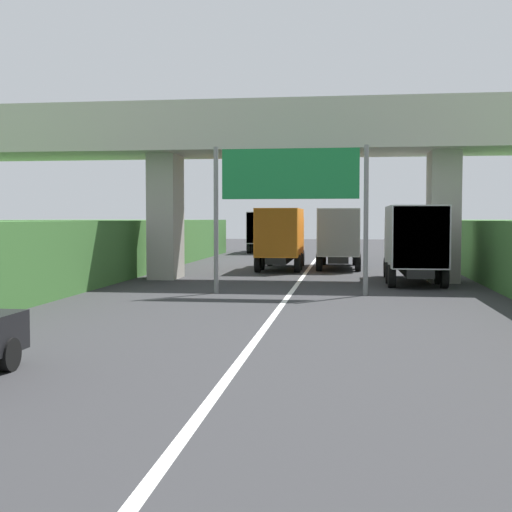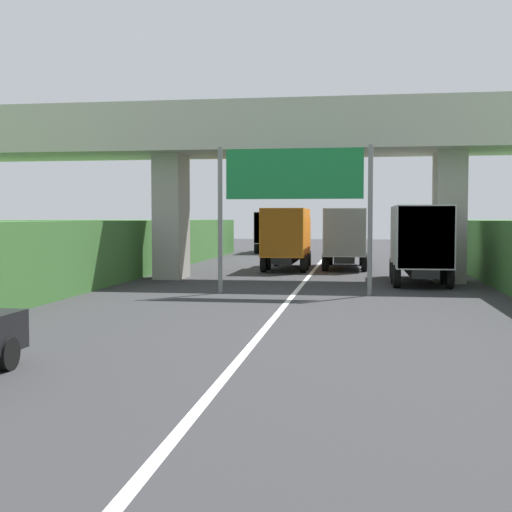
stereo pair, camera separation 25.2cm
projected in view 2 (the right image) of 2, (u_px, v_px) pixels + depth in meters
The scene contains 7 objects.
lane_centre_stripe at pixel (291, 297), 25.15m from camera, with size 0.20×97.29×0.01m, color white.
overpass_bridge at pixel (306, 148), 31.89m from camera, with size 40.00×4.80×8.13m.
overhead_highway_sign at pixel (294, 184), 25.84m from camera, with size 5.88×0.18×5.63m.
truck_green at pixel (273, 230), 58.53m from camera, with size 2.44×7.30×3.44m.
truck_silver at pixel (419, 240), 30.54m from camera, with size 2.44×7.30×3.44m.
truck_orange at pixel (288, 235), 38.89m from camera, with size 2.44×7.30×3.44m.
truck_blue at pixel (345, 235), 39.65m from camera, with size 2.44×7.30×3.44m.
Camera 2 is at (2.36, 3.69, 2.88)m, focal length 48.04 mm.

